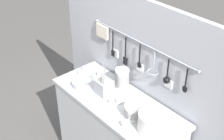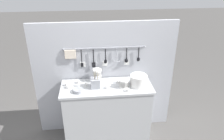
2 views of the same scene
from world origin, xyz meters
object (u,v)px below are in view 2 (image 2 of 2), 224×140
cup_centre (78,82)px  cutlery_caddy (95,83)px  plate_stack (139,80)px  cup_back_left (67,84)px  bowl_stack_short_front (97,75)px  cup_beside_plates (107,87)px  cup_mid_row (68,87)px  steel_mixing_bowl (78,91)px  cup_back_right (138,79)px  cup_front_left (86,85)px  cup_front_right (118,82)px  cup_edge_far (126,81)px  cup_by_caddy (109,85)px  cup_edge_near (128,90)px  bowl_stack_tall_left (124,83)px

cup_centre → cutlery_caddy: bearing=-30.0°
plate_stack → cup_back_left: 0.97m
bowl_stack_short_front → cup_back_left: bowl_stack_short_front is taller
cup_beside_plates → cup_centre: bearing=154.6°
cup_beside_plates → cup_mid_row: bearing=173.5°
plate_stack → steel_mixing_bowl: plate_stack is taller
cup_back_right → cup_front_left: bearing=-173.0°
cup_front_right → cup_back_right: bearing=9.2°
cup_edge_far → cup_centre: same height
cup_mid_row → cup_back_right: (0.96, 0.12, 0.00)m
cup_back_right → steel_mixing_bowl: bearing=-164.5°
cup_by_caddy → cup_mid_row: bearing=179.0°
cutlery_caddy → cup_front_right: 0.33m
cup_back_left → plate_stack: bearing=-5.8°
cup_back_left → cup_edge_near: bearing=-16.3°
bowl_stack_short_front → cup_centre: 0.28m
cup_back_left → cup_back_right: (0.99, 0.05, 0.00)m
bowl_stack_tall_left → cup_mid_row: size_ratio=3.13×
bowl_stack_tall_left → cup_front_left: bearing=171.7°
bowl_stack_tall_left → cup_edge_near: bowl_stack_tall_left is taller
bowl_stack_tall_left → steel_mixing_bowl: bearing=-173.7°
cup_front_left → steel_mixing_bowl: bearing=-125.6°
cup_by_caddy → cup_beside_plates: size_ratio=1.00×
steel_mixing_bowl → cup_edge_near: same height
bowl_stack_short_front → cup_edge_near: bearing=-40.9°
bowl_stack_short_front → bowl_stack_tall_left: 0.41m
cup_back_left → cup_front_right: size_ratio=1.00×
cup_back_left → cup_edge_far: bearing=0.6°
cup_edge_near → cup_back_right: (0.19, 0.28, 0.00)m
bowl_stack_short_front → cup_by_caddy: bowl_stack_short_front is taller
cup_beside_plates → steel_mixing_bowl: bearing=-172.5°
cup_back_left → cup_back_right: same height
cup_back_right → cup_by_caddy: same height
cup_edge_near → cup_by_caddy: (-0.22, 0.15, 0.00)m
cup_front_left → cup_by_caddy: same height
bowl_stack_short_front → cup_edge_far: bearing=-12.4°
cutlery_caddy → cup_back_left: 0.40m
cutlery_caddy → cup_mid_row: cutlery_caddy is taller
cup_edge_far → cup_back_left: (-0.81, -0.01, 0.00)m
cup_front_left → cup_by_caddy: (0.31, -0.04, 0.00)m
bowl_stack_tall_left → cup_centre: size_ratio=3.13×
cup_back_left → cup_back_right: size_ratio=1.00×
cutlery_caddy → cup_back_right: bearing=12.4°
cup_back_right → cup_beside_plates: same height
bowl_stack_tall_left → steel_mixing_bowl: 0.61m
plate_stack → cup_mid_row: (-0.94, 0.03, -0.06)m
bowl_stack_short_front → cup_mid_row: (-0.39, -0.17, -0.07)m
steel_mixing_bowl → cup_beside_plates: bearing=7.5°
bowl_stack_tall_left → steel_mixing_bowl: bowl_stack_tall_left is taller
cup_mid_row → cup_centre: (0.13, 0.12, 0.00)m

